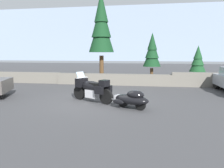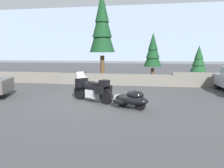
{
  "view_description": "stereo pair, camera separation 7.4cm",
  "coord_description": "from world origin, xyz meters",
  "views": [
    {
      "loc": [
        2.48,
        -9.62,
        2.18
      ],
      "look_at": [
        0.88,
        -0.19,
        0.85
      ],
      "focal_mm": 35.11,
      "sensor_mm": 36.0,
      "label": 1
    },
    {
      "loc": [
        2.55,
        -9.6,
        2.18
      ],
      "look_at": [
        0.88,
        -0.19,
        0.85
      ],
      "focal_mm": 35.11,
      "sensor_mm": 36.0,
      "label": 2
    }
  ],
  "objects": [
    {
      "name": "pine_tree_tall",
      "position": [
        -1.3,
        7.64,
        4.4
      ],
      "size": [
        2.01,
        2.01,
        7.02
      ],
      "color": "brown",
      "rests_on": "ground"
    },
    {
      "name": "pine_tree_far_right",
      "position": [
        2.68,
        7.24,
        2.34
      ],
      "size": [
        1.33,
        1.33,
        3.74
      ],
      "color": "brown",
      "rests_on": "ground"
    },
    {
      "name": "ground_plane",
      "position": [
        0.0,
        0.0,
        0.0
      ],
      "size": [
        80.0,
        80.0,
        0.0
      ],
      "primitive_type": "plane",
      "color": "#424244"
    },
    {
      "name": "touring_motorcycle",
      "position": [
        -0.06,
        -0.09,
        0.62
      ],
      "size": [
        2.1,
        1.38,
        1.33
      ],
      "color": "black",
      "rests_on": "ground"
    },
    {
      "name": "distant_ridgeline",
      "position": [
        0.0,
        95.44,
        8.0
      ],
      "size": [
        240.0,
        80.0,
        16.0
      ],
      "primitive_type": "cube",
      "color": "#8C9EB7",
      "rests_on": "ground"
    },
    {
      "name": "pine_tree_secondary",
      "position": [
        5.9,
        6.85,
        1.73
      ],
      "size": [
        1.13,
        1.13,
        2.76
      ],
      "color": "brown",
      "rests_on": "ground"
    },
    {
      "name": "stone_guard_wall",
      "position": [
        0.59,
        5.45,
        0.42
      ],
      "size": [
        24.0,
        0.59,
        0.94
      ],
      "color": "slate",
      "rests_on": "ground"
    },
    {
      "name": "car_shaped_trailer",
      "position": [
        1.83,
        -1.1,
        0.41
      ],
      "size": [
        2.11,
        1.36,
        0.76
      ],
      "color": "black",
      "rests_on": "ground"
    }
  ]
}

